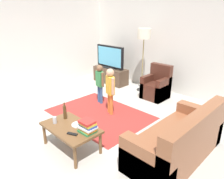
# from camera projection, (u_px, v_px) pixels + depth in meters

# --- Properties ---
(ground) EXTENTS (7.80, 7.80, 0.00)m
(ground) POSITION_uv_depth(u_px,v_px,m) (91.00, 127.00, 4.31)
(ground) COLOR #B2ADA3
(wall_back) EXTENTS (6.00, 0.12, 2.70)m
(wall_back) POSITION_uv_depth(u_px,v_px,m) (173.00, 44.00, 5.84)
(wall_back) COLOR silver
(wall_back) RESTS_ON ground
(wall_left) EXTENTS (0.12, 6.00, 2.70)m
(wall_left) POSITION_uv_depth(u_px,v_px,m) (19.00, 45.00, 5.83)
(wall_left) COLOR silver
(wall_left) RESTS_ON ground
(area_rug) EXTENTS (2.20, 1.60, 0.01)m
(area_rug) POSITION_uv_depth(u_px,v_px,m) (99.00, 114.00, 4.84)
(area_rug) COLOR #9E2D28
(area_rug) RESTS_ON ground
(tv_stand) EXTENTS (1.20, 0.44, 0.50)m
(tv_stand) POSITION_uv_depth(u_px,v_px,m) (110.00, 75.00, 6.91)
(tv_stand) COLOR #4C3828
(tv_stand) RESTS_ON ground
(tv) EXTENTS (1.10, 0.28, 0.71)m
(tv) POSITION_uv_depth(u_px,v_px,m) (110.00, 57.00, 6.69)
(tv) COLOR black
(tv) RESTS_ON tv_stand
(couch) EXTENTS (0.80, 1.80, 0.86)m
(couch) POSITION_uv_depth(u_px,v_px,m) (181.00, 142.00, 3.29)
(couch) COLOR brown
(couch) RESTS_ON ground
(armchair) EXTENTS (0.60, 0.60, 0.90)m
(armchair) POSITION_uv_depth(u_px,v_px,m) (157.00, 87.00, 5.68)
(armchair) COLOR #472319
(armchair) RESTS_ON ground
(floor_lamp) EXTENTS (0.36, 0.36, 1.78)m
(floor_lamp) POSITION_uv_depth(u_px,v_px,m) (144.00, 37.00, 5.80)
(floor_lamp) COLOR #262626
(floor_lamp) RESTS_ON ground
(child_near_tv) EXTENTS (0.33, 0.16, 0.99)m
(child_near_tv) POSITION_uv_depth(u_px,v_px,m) (100.00, 81.00, 5.25)
(child_near_tv) COLOR #33598C
(child_near_tv) RESTS_ON ground
(child_center) EXTENTS (0.33, 0.20, 1.06)m
(child_center) POSITION_uv_depth(u_px,v_px,m) (110.00, 87.00, 4.66)
(child_center) COLOR orange
(child_center) RESTS_ON ground
(coffee_table) EXTENTS (1.00, 0.60, 0.42)m
(coffee_table) POSITION_uv_depth(u_px,v_px,m) (71.00, 129.00, 3.50)
(coffee_table) COLOR brown
(coffee_table) RESTS_ON ground
(book_stack) EXTENTS (0.28, 0.23, 0.20)m
(book_stack) POSITION_uv_depth(u_px,v_px,m) (87.00, 126.00, 3.30)
(book_stack) COLOR #388C4C
(book_stack) RESTS_ON coffee_table
(bottle) EXTENTS (0.06, 0.06, 0.30)m
(bottle) POSITION_uv_depth(u_px,v_px,m) (65.00, 112.00, 3.71)
(bottle) COLOR #4C3319
(bottle) RESTS_ON coffee_table
(tv_remote) EXTENTS (0.17, 0.11, 0.02)m
(tv_remote) POSITION_uv_depth(u_px,v_px,m) (72.00, 134.00, 3.26)
(tv_remote) COLOR black
(tv_remote) RESTS_ON coffee_table
(soda_can) EXTENTS (0.07, 0.07, 0.12)m
(soda_can) POSITION_uv_depth(u_px,v_px,m) (55.00, 120.00, 3.57)
(soda_can) COLOR silver
(soda_can) RESTS_ON coffee_table
(plate) EXTENTS (0.22, 0.22, 0.02)m
(plate) POSITION_uv_depth(u_px,v_px,m) (78.00, 125.00, 3.53)
(plate) COLOR white
(plate) RESTS_ON coffee_table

